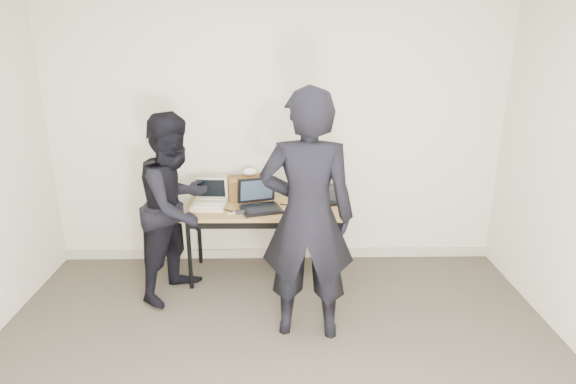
{
  "coord_description": "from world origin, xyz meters",
  "views": [
    {
      "loc": [
        0.03,
        -2.44,
        2.3
      ],
      "look_at": [
        0.1,
        1.6,
        0.95
      ],
      "focal_mm": 30.0,
      "sensor_mm": 36.0,
      "label": 1
    }
  ],
  "objects_px": {
    "laptop_center": "(260,202)",
    "equipment_box": "(329,193)",
    "laptop_right": "(317,197)",
    "desk": "(265,213)",
    "person_observer": "(176,207)",
    "leather_satchel": "(247,187)",
    "person_typist": "(307,217)",
    "laptop_beige": "(209,201)"
  },
  "relations": [
    {
      "from": "desk",
      "to": "laptop_center",
      "type": "relative_size",
      "value": 3.39
    },
    {
      "from": "equipment_box",
      "to": "laptop_right",
      "type": "bearing_deg",
      "value": -157.73
    },
    {
      "from": "equipment_box",
      "to": "laptop_beige",
      "type": "bearing_deg",
      "value": -172.07
    },
    {
      "from": "laptop_center",
      "to": "equipment_box",
      "type": "relative_size",
      "value": 1.83
    },
    {
      "from": "desk",
      "to": "person_observer",
      "type": "height_order",
      "value": "person_observer"
    },
    {
      "from": "leather_satchel",
      "to": "person_typist",
      "type": "distance_m",
      "value": 1.29
    },
    {
      "from": "equipment_box",
      "to": "person_observer",
      "type": "relative_size",
      "value": 0.15
    },
    {
      "from": "equipment_box",
      "to": "person_typist",
      "type": "relative_size",
      "value": 0.12
    },
    {
      "from": "laptop_beige",
      "to": "laptop_right",
      "type": "bearing_deg",
      "value": 9.2
    },
    {
      "from": "person_typist",
      "to": "person_observer",
      "type": "bearing_deg",
      "value": -25.21
    },
    {
      "from": "leather_satchel",
      "to": "person_observer",
      "type": "bearing_deg",
      "value": -148.78
    },
    {
      "from": "laptop_center",
      "to": "person_observer",
      "type": "relative_size",
      "value": 0.27
    },
    {
      "from": "laptop_beige",
      "to": "laptop_right",
      "type": "distance_m",
      "value": 1.04
    },
    {
      "from": "laptop_beige",
      "to": "leather_satchel",
      "type": "distance_m",
      "value": 0.41
    },
    {
      "from": "desk",
      "to": "laptop_beige",
      "type": "relative_size",
      "value": 4.55
    },
    {
      "from": "laptop_beige",
      "to": "equipment_box",
      "type": "relative_size",
      "value": 1.36
    },
    {
      "from": "desk",
      "to": "equipment_box",
      "type": "relative_size",
      "value": 6.21
    },
    {
      "from": "laptop_right",
      "to": "person_observer",
      "type": "xyz_separation_m",
      "value": [
        -1.28,
        -0.43,
        0.06
      ]
    },
    {
      "from": "laptop_center",
      "to": "equipment_box",
      "type": "bearing_deg",
      "value": 2.63
    },
    {
      "from": "laptop_center",
      "to": "equipment_box",
      "type": "height_order",
      "value": "laptop_center"
    },
    {
      "from": "desk",
      "to": "laptop_right",
      "type": "height_order",
      "value": "laptop_right"
    },
    {
      "from": "person_observer",
      "to": "laptop_right",
      "type": "bearing_deg",
      "value": -44.15
    },
    {
      "from": "laptop_right",
      "to": "person_typist",
      "type": "distance_m",
      "value": 1.11
    },
    {
      "from": "laptop_beige",
      "to": "person_typist",
      "type": "height_order",
      "value": "person_typist"
    },
    {
      "from": "desk",
      "to": "person_typist",
      "type": "xyz_separation_m",
      "value": [
        0.35,
        -0.94,
        0.32
      ]
    },
    {
      "from": "leather_satchel",
      "to": "person_typist",
      "type": "xyz_separation_m",
      "value": [
        0.53,
        -1.17,
        0.13
      ]
    },
    {
      "from": "laptop_beige",
      "to": "laptop_right",
      "type": "xyz_separation_m",
      "value": [
        1.03,
        0.11,
        0.0
      ]
    },
    {
      "from": "laptop_beige",
      "to": "laptop_center",
      "type": "xyz_separation_m",
      "value": [
        0.48,
        -0.07,
        0.01
      ]
    },
    {
      "from": "desk",
      "to": "person_typist",
      "type": "distance_m",
      "value": 1.05
    },
    {
      "from": "laptop_center",
      "to": "desk",
      "type": "bearing_deg",
      "value": 25.26
    },
    {
      "from": "laptop_center",
      "to": "laptop_right",
      "type": "relative_size",
      "value": 1.13
    },
    {
      "from": "laptop_right",
      "to": "leather_satchel",
      "type": "height_order",
      "value": "leather_satchel"
    },
    {
      "from": "laptop_center",
      "to": "laptop_right",
      "type": "height_order",
      "value": "laptop_center"
    },
    {
      "from": "laptop_right",
      "to": "desk",
      "type": "bearing_deg",
      "value": 178.81
    },
    {
      "from": "desk",
      "to": "leather_satchel",
      "type": "relative_size",
      "value": 3.91
    },
    {
      "from": "desk",
      "to": "equipment_box",
      "type": "height_order",
      "value": "equipment_box"
    },
    {
      "from": "laptop_beige",
      "to": "equipment_box",
      "type": "xyz_separation_m",
      "value": [
        1.16,
        0.16,
        0.02
      ]
    },
    {
      "from": "person_typist",
      "to": "leather_satchel",
      "type": "bearing_deg",
      "value": -60.68
    },
    {
      "from": "person_observer",
      "to": "equipment_box",
      "type": "bearing_deg",
      "value": -43.82
    },
    {
      "from": "laptop_right",
      "to": "leather_satchel",
      "type": "distance_m",
      "value": 0.69
    },
    {
      "from": "laptop_center",
      "to": "equipment_box",
      "type": "distance_m",
      "value": 0.71
    },
    {
      "from": "laptop_beige",
      "to": "leather_satchel",
      "type": "bearing_deg",
      "value": 32.69
    }
  ]
}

